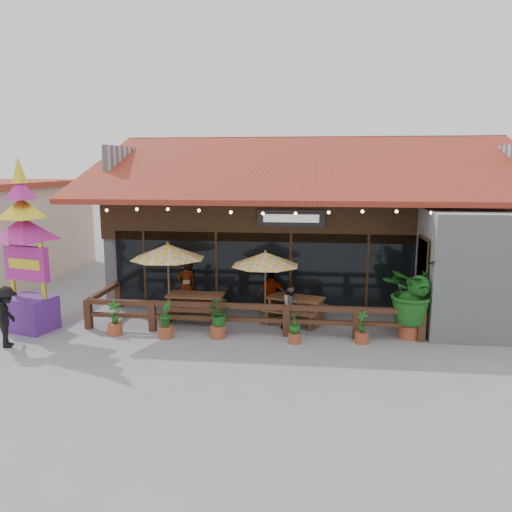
# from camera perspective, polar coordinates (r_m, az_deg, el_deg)

# --- Properties ---
(ground) EXTENTS (100.00, 100.00, 0.00)m
(ground) POSITION_cam_1_polar(r_m,az_deg,el_deg) (15.16, 5.49, -8.52)
(ground) COLOR gray
(ground) RESTS_ON ground
(restaurant_building) EXTENTS (15.50, 14.73, 6.09)m
(restaurant_building) POSITION_cam_1_polar(r_m,az_deg,el_deg) (21.14, 6.66, 2.93)
(restaurant_building) COLOR #AAAAAF
(restaurant_building) RESTS_ON ground
(patio_railing) EXTENTS (10.00, 2.60, 0.92)m
(patio_railing) POSITION_cam_1_polar(r_m,az_deg,el_deg) (14.92, -3.22, -6.32)
(patio_railing) COLOR #492C1A
(patio_railing) RESTS_ON ground
(umbrella_left) EXTENTS (2.97, 2.97, 2.53)m
(umbrella_left) POSITION_cam_1_polar(r_m,az_deg,el_deg) (15.90, -10.05, 0.47)
(umbrella_left) COLOR brown
(umbrella_left) RESTS_ON ground
(umbrella_right) EXTENTS (2.85, 2.85, 2.31)m
(umbrella_right) POSITION_cam_1_polar(r_m,az_deg,el_deg) (15.45, 1.08, -0.37)
(umbrella_right) COLOR brown
(umbrella_right) RESTS_ON ground
(picnic_table_left) EXTENTS (1.79, 1.55, 0.85)m
(picnic_table_left) POSITION_cam_1_polar(r_m,az_deg,el_deg) (16.09, -6.90, -5.29)
(picnic_table_left) COLOR brown
(picnic_table_left) RESTS_ON ground
(picnic_table_right) EXTENTS (2.08, 1.93, 0.82)m
(picnic_table_right) POSITION_cam_1_polar(r_m,az_deg,el_deg) (15.78, 4.57, -5.63)
(picnic_table_right) COLOR brown
(picnic_table_right) RESTS_ON ground
(thai_sign_tower) EXTENTS (2.51, 2.51, 5.53)m
(thai_sign_tower) POSITION_cam_1_polar(r_m,az_deg,el_deg) (16.03, -24.99, 2.32)
(thai_sign_tower) COLOR #532381
(thai_sign_tower) RESTS_ON ground
(tropical_plant) EXTENTS (2.16, 2.22, 2.34)m
(tropical_plant) POSITION_cam_1_polar(r_m,az_deg,el_deg) (14.82, 17.33, -3.98)
(tropical_plant) COLOR brown
(tropical_plant) RESTS_ON ground
(diner_a) EXTENTS (0.75, 0.67, 1.73)m
(diner_a) POSITION_cam_1_polar(r_m,az_deg,el_deg) (17.07, -7.95, -3.41)
(diner_a) COLOR #392512
(diner_a) RESTS_ON ground
(diner_b) EXTENTS (0.88, 0.84, 1.43)m
(diner_b) POSITION_cam_1_polar(r_m,az_deg,el_deg) (15.16, 4.10, -5.66)
(diner_b) COLOR #392512
(diner_b) RESTS_ON ground
(diner_c) EXTENTS (0.91, 0.44, 1.50)m
(diner_c) POSITION_cam_1_polar(r_m,az_deg,el_deg) (16.30, 1.80, -4.39)
(diner_c) COLOR #392512
(diner_c) RESTS_ON ground
(pedestrian) EXTENTS (0.95, 1.23, 1.68)m
(pedestrian) POSITION_cam_1_polar(r_m,az_deg,el_deg) (15.19, -26.61, -6.23)
(pedestrian) COLOR black
(pedestrian) RESTS_ON ground
(planter_a) EXTENTS (0.43, 0.42, 1.02)m
(planter_a) POSITION_cam_1_polar(r_m,az_deg,el_deg) (15.20, -15.85, -7.11)
(planter_a) COLOR brown
(planter_a) RESTS_ON ground
(planter_b) EXTENTS (0.43, 0.45, 1.06)m
(planter_b) POSITION_cam_1_polar(r_m,az_deg,el_deg) (14.60, -10.30, -7.40)
(planter_b) COLOR brown
(planter_b) RESTS_ON ground
(planter_c) EXTENTS (0.80, 0.75, 1.08)m
(planter_c) POSITION_cam_1_polar(r_m,az_deg,el_deg) (14.40, -4.42, -6.97)
(planter_c) COLOR brown
(planter_c) RESTS_ON ground
(planter_d) EXTENTS (0.46, 0.46, 0.87)m
(planter_d) POSITION_cam_1_polar(r_m,az_deg,el_deg) (14.03, 4.45, -8.27)
(planter_d) COLOR brown
(planter_d) RESTS_ON ground
(planter_e) EXTENTS (0.38, 0.39, 0.92)m
(planter_e) POSITION_cam_1_polar(r_m,az_deg,el_deg) (14.29, 12.00, -8.23)
(planter_e) COLOR brown
(planter_e) RESTS_ON ground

